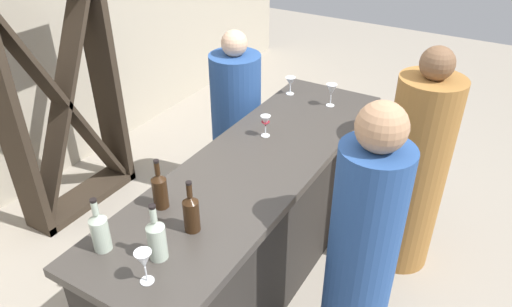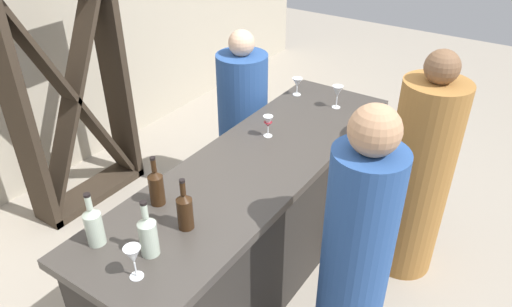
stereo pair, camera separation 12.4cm
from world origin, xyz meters
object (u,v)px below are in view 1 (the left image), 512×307
(wine_glass_near_right, at_px, (266,122))
(wine_glass_far_left, at_px, (290,82))
(wine_glass_near_center, at_px, (331,90))
(wine_bottle_second_left_clear_pale, at_px, (157,238))
(wine_bottle_leftmost_clear_pale, at_px, (100,230))
(wine_rack, at_px, (62,103))
(wine_glass_near_left, at_px, (144,261))
(wine_bottle_center_amber_brown, at_px, (191,212))
(person_right_guest, at_px, (236,126))
(person_left_guest, at_px, (361,260))
(person_center_guest, at_px, (414,173))
(wine_bottle_second_right_amber_brown, at_px, (160,189))

(wine_glass_near_right, relative_size, wine_glass_far_left, 1.07)
(wine_glass_near_center, bearing_deg, wine_glass_near_right, 163.53)
(wine_bottle_second_left_clear_pale, bearing_deg, wine_bottle_leftmost_clear_pale, 108.85)
(wine_bottle_second_left_clear_pale, bearing_deg, wine_glass_near_right, 6.40)
(wine_rack, distance_m, wine_glass_near_center, 1.96)
(wine_glass_near_left, bearing_deg, wine_glass_near_right, 7.94)
(wine_rack, relative_size, wine_bottle_center_amber_brown, 6.50)
(wine_glass_near_left, height_order, person_right_guest, person_right_guest)
(person_left_guest, relative_size, person_center_guest, 1.04)
(wine_rack, bearing_deg, wine_bottle_center_amber_brown, -111.29)
(wine_bottle_second_right_amber_brown, bearing_deg, wine_glass_near_right, -6.04)
(wine_bottle_second_left_clear_pale, height_order, wine_glass_near_center, wine_bottle_second_left_clear_pale)
(wine_glass_far_left, bearing_deg, wine_bottle_center_amber_brown, -169.25)
(wine_bottle_leftmost_clear_pale, relative_size, wine_bottle_center_amber_brown, 1.01)
(wine_glass_far_left, bearing_deg, wine_bottle_second_left_clear_pale, -171.02)
(wine_bottle_leftmost_clear_pale, height_order, person_center_guest, person_center_guest)
(wine_bottle_leftmost_clear_pale, bearing_deg, person_right_guest, 13.10)
(wine_bottle_leftmost_clear_pale, relative_size, wine_glass_near_right, 1.95)
(wine_rack, bearing_deg, wine_glass_near_right, -79.41)
(wine_bottle_leftmost_clear_pale, relative_size, wine_glass_near_center, 1.69)
(wine_bottle_leftmost_clear_pale, distance_m, wine_bottle_center_amber_brown, 0.41)
(wine_bottle_second_left_clear_pale, relative_size, wine_glass_near_center, 1.75)
(wine_glass_far_left, bearing_deg, wine_glass_near_left, -170.18)
(wine_rack, xyz_separation_m, wine_glass_near_right, (0.29, -1.55, 0.13))
(wine_bottle_leftmost_clear_pale, relative_size, wine_glass_far_left, 2.09)
(wine_bottle_second_right_amber_brown, relative_size, person_right_guest, 0.20)
(wine_bottle_center_amber_brown, bearing_deg, person_left_guest, -61.16)
(person_left_guest, relative_size, person_right_guest, 1.14)
(wine_bottle_second_right_amber_brown, xyz_separation_m, person_left_guest, (0.33, -0.95, -0.28))
(person_right_guest, bearing_deg, wine_bottle_leftmost_clear_pale, -84.04)
(wine_bottle_second_right_amber_brown, distance_m, person_center_guest, 1.64)
(wine_bottle_leftmost_clear_pale, xyz_separation_m, wine_bottle_second_right_amber_brown, (0.37, -0.03, -0.00))
(wine_bottle_center_amber_brown, relative_size, wine_glass_near_right, 1.94)
(wine_glass_near_center, height_order, person_left_guest, person_left_guest)
(wine_rack, height_order, person_right_guest, wine_rack)
(wine_glass_near_left, distance_m, person_right_guest, 1.94)
(wine_rack, bearing_deg, wine_glass_far_left, -56.30)
(wine_glass_near_left, xyz_separation_m, wine_glass_near_center, (1.92, 0.00, 0.00))
(wine_glass_far_left, xyz_separation_m, person_left_guest, (-1.20, -1.01, -0.27))
(wine_glass_near_right, xyz_separation_m, person_left_guest, (-0.56, -0.86, -0.27))
(wine_bottle_second_left_clear_pale, distance_m, wine_bottle_center_amber_brown, 0.22)
(person_left_guest, xyz_separation_m, person_center_guest, (0.96, -0.01, -0.04))
(wine_glass_near_center, height_order, wine_glass_far_left, wine_glass_near_center)
(wine_bottle_second_left_clear_pale, relative_size, wine_glass_near_right, 2.02)
(wine_glass_near_left, bearing_deg, wine_glass_far_left, 9.82)
(wine_glass_near_left, bearing_deg, person_right_guest, 21.67)
(person_right_guest, bearing_deg, person_left_guest, -43.58)
(wine_bottle_center_amber_brown, bearing_deg, wine_glass_far_left, 10.75)
(wine_bottle_leftmost_clear_pale, distance_m, wine_bottle_second_right_amber_brown, 0.37)
(wine_bottle_second_left_clear_pale, bearing_deg, person_right_guest, 21.75)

